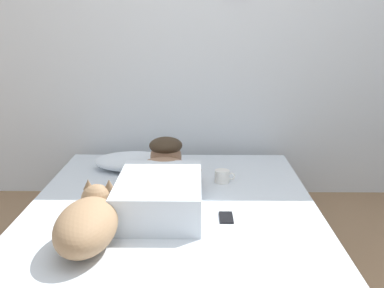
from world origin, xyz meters
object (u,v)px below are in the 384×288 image
bed (173,232)px  person_lying (162,183)px  dog (88,222)px  cell_phone (226,217)px  coffee_cup (222,176)px  pillow (134,161)px

bed → person_lying: (-0.06, 0.01, 0.27)m
dog → cell_phone: bearing=25.5°
coffee_cup → bed: bearing=-129.7°
bed → dog: dog is taller
dog → bed: bearing=55.9°
bed → coffee_cup: (0.28, 0.34, 0.21)m
bed → cell_phone: (0.27, -0.21, 0.17)m
person_lying → cell_phone: person_lying is taller
bed → person_lying: size_ratio=2.13×
coffee_cup → pillow: bearing=156.2°
cell_phone → bed: bearing=142.8°
coffee_cup → cell_phone: size_ratio=0.89×
dog → cell_phone: (0.62, 0.29, -0.10)m
dog → cell_phone: 0.69m
person_lying → bed: bearing=-11.7°
person_lying → dog: size_ratio=1.60×
bed → pillow: 0.69m
coffee_cup → dog: bearing=-126.5°
pillow → person_lying: bearing=-68.8°
pillow → cell_phone: (0.56, -0.80, -0.05)m
cell_phone → person_lying: bearing=146.5°
bed → dog: (-0.34, -0.50, 0.27)m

